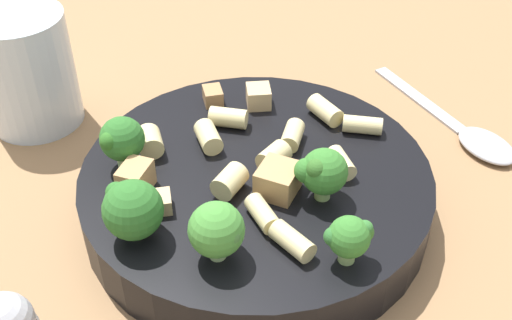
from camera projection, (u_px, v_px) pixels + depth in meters
ground_plane at (256, 209)px, 0.48m from camera, size 2.00×2.00×0.00m
pasta_bowl at (256, 187)px, 0.47m from camera, size 0.25×0.25×0.04m
broccoli_floret_0 at (133, 208)px, 0.39m from camera, size 0.04×0.04×0.04m
broccoli_floret_1 at (122, 139)px, 0.45m from camera, size 0.03×0.03×0.04m
broccoli_floret_2 at (321, 172)px, 0.42m from camera, size 0.03×0.03×0.04m
broccoli_floret_3 at (350, 237)px, 0.38m from camera, size 0.03×0.03×0.03m
broccoli_floret_4 at (218, 229)px, 0.38m from camera, size 0.04×0.03×0.04m
rigatoni_0 at (209, 137)px, 0.48m from camera, size 0.03×0.03×0.02m
rigatoni_1 at (341, 163)px, 0.45m from camera, size 0.03×0.03×0.01m
rigatoni_2 at (228, 118)px, 0.50m from camera, size 0.03×0.03×0.02m
rigatoni_3 at (320, 108)px, 0.51m from camera, size 0.02×0.03×0.01m
rigatoni_4 at (362, 125)px, 0.49m from camera, size 0.03×0.03×0.01m
rigatoni_5 at (224, 178)px, 0.44m from camera, size 0.03×0.02×0.02m
rigatoni_6 at (150, 142)px, 0.47m from camera, size 0.03×0.03×0.02m
rigatoni_7 at (292, 241)px, 0.40m from camera, size 0.02×0.03×0.01m
rigatoni_8 at (262, 214)px, 0.41m from camera, size 0.02×0.03×0.01m
rigatoni_9 at (274, 157)px, 0.46m from camera, size 0.02×0.02×0.02m
rigatoni_10 at (297, 138)px, 0.48m from camera, size 0.03×0.02×0.01m
chicken_chunk_0 at (136, 178)px, 0.44m from camera, size 0.03×0.03×0.02m
chicken_chunk_1 at (213, 96)px, 0.52m from camera, size 0.02×0.02×0.01m
chicken_chunk_2 at (278, 180)px, 0.43m from camera, size 0.03×0.03×0.02m
chicken_chunk_3 at (161, 202)px, 0.42m from camera, size 0.02×0.02×0.01m
chicken_chunk_4 at (259, 96)px, 0.52m from camera, size 0.03×0.03×0.02m
drinking_glass at (29, 77)px, 0.54m from camera, size 0.08×0.08×0.10m
spoon at (467, 132)px, 0.55m from camera, size 0.09×0.17×0.01m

